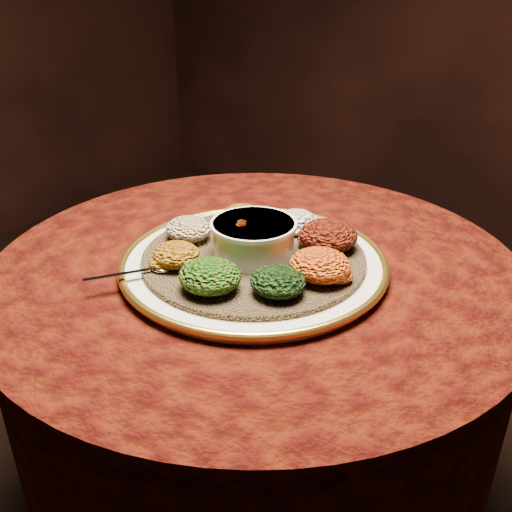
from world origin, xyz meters
The scene contains 13 objects.
table centered at (0.00, 0.00, 0.55)m, with size 0.96×0.96×0.73m.
platter centered at (0.01, -0.03, 0.75)m, with size 0.59×0.59×0.02m.
injera centered at (0.01, -0.03, 0.76)m, with size 0.39×0.39×0.01m, color brown.
stew_bowl centered at (0.01, -0.03, 0.80)m, with size 0.15×0.15×0.06m.
spoon centered at (-0.09, -0.17, 0.77)m, with size 0.10×0.12×0.01m.
portion_ayib centered at (0.02, 0.11, 0.78)m, with size 0.08×0.07×0.04m, color silver.
portion_kitfo centered at (0.11, 0.07, 0.79)m, with size 0.10×0.10×0.05m, color black.
portion_tikil centered at (0.15, -0.03, 0.79)m, with size 0.10×0.09×0.05m, color #B5680F.
portion_gomen centered at (0.12, -0.11, 0.78)m, with size 0.09×0.08×0.04m, color black.
portion_mixveg centered at (0.03, -0.16, 0.79)m, with size 0.10×0.09×0.05m, color #9D360A.
portion_kik centered at (-0.07, -0.13, 0.78)m, with size 0.08×0.08×0.04m, color #9C610D.
portion_timatim centered at (-0.12, -0.04, 0.78)m, with size 0.09×0.08×0.04m, color maroon.
portion_shiro centered at (-0.08, 0.07, 0.78)m, with size 0.08×0.07×0.04m, color #896310.
Camera 1 is at (0.52, -0.75, 1.22)m, focal length 40.00 mm.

